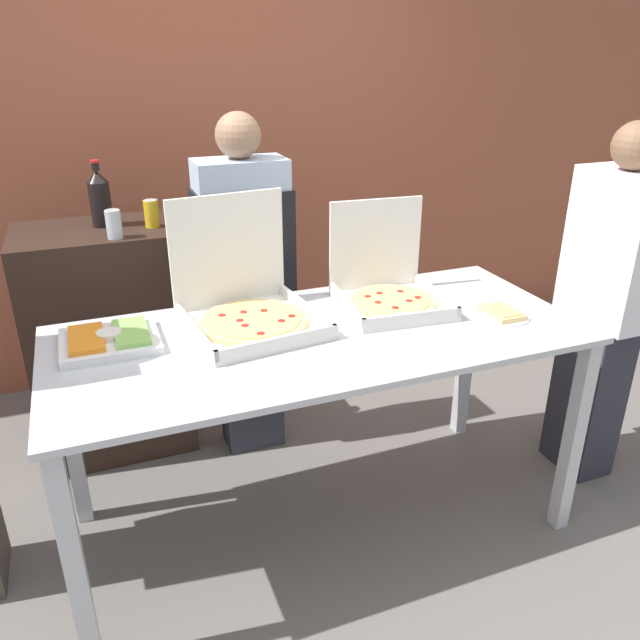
% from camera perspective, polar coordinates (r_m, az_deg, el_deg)
% --- Properties ---
extents(ground_plane, '(16.00, 16.00, 0.00)m').
position_cam_1_polar(ground_plane, '(2.84, 0.00, -17.85)').
color(ground_plane, slate).
extents(brick_wall_behind, '(10.00, 0.06, 2.80)m').
position_cam_1_polar(brick_wall_behind, '(3.79, -9.75, 16.13)').
color(brick_wall_behind, '#9E5138').
rests_on(brick_wall_behind, ground_plane).
extents(buffet_table, '(1.99, 0.88, 0.90)m').
position_cam_1_polar(buffet_table, '(2.39, 0.00, -3.60)').
color(buffet_table, silver).
rests_on(buffet_table, ground_plane).
extents(pizza_box_far_right, '(0.52, 0.54, 0.47)m').
position_cam_1_polar(pizza_box_far_right, '(2.40, -6.69, 1.55)').
color(pizza_box_far_right, silver).
rests_on(pizza_box_far_right, buffet_table).
extents(pizza_box_near_left, '(0.44, 0.45, 0.41)m').
position_cam_1_polar(pizza_box_near_left, '(2.58, 6.24, 3.00)').
color(pizza_box_near_left, silver).
rests_on(pizza_box_near_left, buffet_table).
extents(paper_plate_front_left, '(0.22, 0.22, 0.03)m').
position_cam_1_polar(paper_plate_front_left, '(2.57, 16.28, 0.59)').
color(paper_plate_front_left, white).
rests_on(paper_plate_front_left, buffet_table).
extents(veggie_tray, '(0.34, 0.29, 0.05)m').
position_cam_1_polar(veggie_tray, '(2.35, -18.68, -1.71)').
color(veggie_tray, white).
rests_on(veggie_tray, buffet_table).
extents(sideboard_podium, '(0.71, 0.52, 1.12)m').
position_cam_1_polar(sideboard_podium, '(3.22, -18.81, -1.83)').
color(sideboard_podium, black).
rests_on(sideboard_podium, ground_plane).
extents(soda_bottle, '(0.10, 0.10, 0.30)m').
position_cam_1_polar(soda_bottle, '(3.04, -19.49, 10.49)').
color(soda_bottle, black).
rests_on(soda_bottle, sideboard_podium).
extents(soda_can_silver, '(0.07, 0.07, 0.12)m').
position_cam_1_polar(soda_can_silver, '(2.83, -18.33, 8.31)').
color(soda_can_silver, silver).
rests_on(soda_can_silver, sideboard_podium).
extents(soda_can_colored, '(0.07, 0.07, 0.12)m').
position_cam_1_polar(soda_can_colored, '(2.97, -15.15, 9.38)').
color(soda_can_colored, gold).
rests_on(soda_can_colored, sideboard_podium).
extents(person_server_vest, '(0.42, 0.24, 1.64)m').
position_cam_1_polar(person_server_vest, '(2.92, -6.86, 4.26)').
color(person_server_vest, '#2D2D38').
rests_on(person_server_vest, ground_plane).
extents(person_guest_cap, '(0.22, 0.40, 1.62)m').
position_cam_1_polar(person_guest_cap, '(3.01, 24.63, 1.28)').
color(person_guest_cap, '#2D2D38').
rests_on(person_guest_cap, ground_plane).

